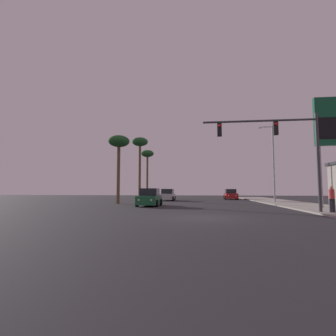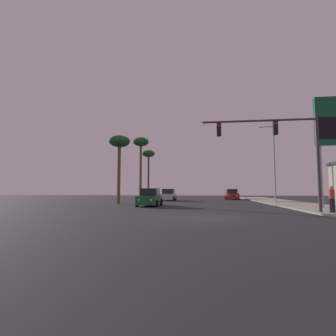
% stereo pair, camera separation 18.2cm
% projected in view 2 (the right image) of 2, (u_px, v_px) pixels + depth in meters
% --- Properties ---
extents(ground_plane, '(120.00, 120.00, 0.00)m').
position_uv_depth(ground_plane, '(203.00, 218.00, 14.25)').
color(ground_plane, '#28282B').
extents(sidewalk_right, '(5.00, 60.00, 0.12)m').
position_uv_depth(sidewalk_right, '(312.00, 207.00, 22.93)').
color(sidewalk_right, '#9E998E').
rests_on(sidewalk_right, ground).
extents(car_silver, '(2.04, 4.33, 1.68)m').
position_uv_depth(car_silver, '(168.00, 195.00, 37.91)').
color(car_silver, '#B7B7BC').
rests_on(car_silver, ground).
extents(car_red, '(2.04, 4.32, 1.68)m').
position_uv_depth(car_red, '(232.00, 195.00, 42.33)').
color(car_red, maroon).
rests_on(car_red, ground).
extents(car_green, '(2.04, 4.31, 1.68)m').
position_uv_depth(car_green, '(150.00, 198.00, 25.04)').
color(car_green, '#195933').
rests_on(car_green, ground).
extents(traffic_light_mast, '(7.58, 0.36, 6.50)m').
position_uv_depth(traffic_light_mast, '(283.00, 142.00, 17.46)').
color(traffic_light_mast, '#38383D').
rests_on(traffic_light_mast, sidewalk_right).
extents(street_lamp, '(1.74, 0.24, 9.00)m').
position_uv_depth(street_lamp, '(273.00, 159.00, 30.50)').
color(street_lamp, '#99999E').
rests_on(street_lamp, sidewalk_right).
extents(gas_station_sign, '(2.00, 0.42, 9.00)m').
position_uv_depth(gas_station_sign, '(328.00, 127.00, 21.27)').
color(gas_station_sign, '#99999E').
rests_on(gas_station_sign, sidewalk_right).
extents(pedestrian_on_sidewalk, '(0.34, 0.32, 1.67)m').
position_uv_depth(pedestrian_on_sidewalk, '(332.00, 198.00, 16.37)').
color(pedestrian_on_sidewalk, '#23232D').
rests_on(pedestrian_on_sidewalk, sidewalk_right).
extents(palm_tree_mid, '(2.40, 2.40, 9.51)m').
position_uv_depth(palm_tree_mid, '(141.00, 146.00, 39.84)').
color(palm_tree_mid, brown).
rests_on(palm_tree_mid, ground).
extents(palm_tree_far, '(2.40, 2.40, 9.11)m').
position_uv_depth(palm_tree_far, '(149.00, 156.00, 49.80)').
color(palm_tree_far, brown).
rests_on(palm_tree_far, ground).
extents(palm_tree_near, '(2.40, 2.40, 7.74)m').
position_uv_depth(palm_tree_near, '(119.00, 145.00, 29.84)').
color(palm_tree_near, brown).
rests_on(palm_tree_near, ground).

